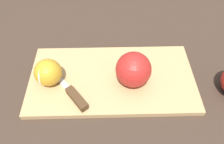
% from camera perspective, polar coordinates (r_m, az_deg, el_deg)
% --- Properties ---
extents(ground_plane, '(4.00, 4.00, 0.00)m').
position_cam_1_polar(ground_plane, '(0.59, -0.00, -2.17)').
color(ground_plane, '#38281E').
extents(cutting_board, '(0.45, 0.25, 0.01)m').
position_cam_1_polar(cutting_board, '(0.58, -0.00, -1.72)').
color(cutting_board, tan).
rests_on(cutting_board, ground_plane).
extents(apple_half_left, '(0.09, 0.09, 0.09)m').
position_cam_1_polar(apple_half_left, '(0.54, 5.65, 0.63)').
color(apple_half_left, red).
rests_on(apple_half_left, cutting_board).
extents(apple_half_right, '(0.07, 0.07, 0.07)m').
position_cam_1_polar(apple_half_right, '(0.56, -16.40, -0.43)').
color(apple_half_right, gold).
rests_on(apple_half_right, cutting_board).
extents(knife, '(0.10, 0.14, 0.02)m').
position_cam_1_polar(knife, '(0.54, -9.74, -6.25)').
color(knife, silver).
rests_on(knife, cutting_board).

